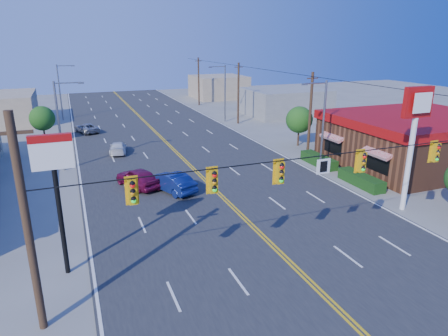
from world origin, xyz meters
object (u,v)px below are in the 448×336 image
object	(u,v)px
kfc_pylon	(415,124)
car_white	(118,148)
signal_span	(299,181)
kfc	(414,140)
car_silver	(87,128)
pizza_hut_sign	(55,176)
car_magenta	(138,178)
car_blue	(172,183)

from	to	relation	value
kfc_pylon	car_white	distance (m)	28.16
signal_span	kfc	world-z (taller)	signal_span
kfc	car_silver	size ratio (longest dim) A/B	3.82
kfc_pylon	pizza_hut_sign	world-z (taller)	kfc_pylon
kfc	car_silver	distance (m)	37.91
signal_span	kfc	xyz separation A→B (m)	(20.02, 12.00, -2.51)
car_magenta	car_blue	xyz separation A→B (m)	(2.27, -1.91, -0.02)
car_white	pizza_hut_sign	bearing A→B (deg)	85.98
signal_span	car_magenta	size ratio (longest dim) A/B	5.36
kfc_pylon	car_magenta	distance (m)	20.55
car_white	car_silver	size ratio (longest dim) A/B	0.94
signal_span	car_silver	bearing A→B (deg)	102.24
signal_span	car_magenta	distance (m)	16.51
pizza_hut_sign	car_magenta	size ratio (longest dim) A/B	1.51
signal_span	car_silver	distance (m)	38.47
signal_span	car_magenta	world-z (taller)	signal_span
signal_span	car_white	world-z (taller)	signal_span
car_blue	car_silver	size ratio (longest dim) A/B	1.07
signal_span	car_white	size ratio (longest dim) A/B	6.05
car_blue	signal_span	bearing A→B (deg)	80.77
car_silver	signal_span	bearing A→B (deg)	83.55
kfc_pylon	car_magenta	world-z (taller)	kfc_pylon
kfc	car_magenta	xyz separation A→B (m)	(-25.39, 3.06, -1.61)
pizza_hut_sign	car_white	size ratio (longest dim) A/B	1.70
pizza_hut_sign	car_white	bearing A→B (deg)	76.49
pizza_hut_sign	car_silver	xyz separation A→B (m)	(2.78, 33.36, -4.59)
car_magenta	pizza_hut_sign	bearing A→B (deg)	41.04
car_magenta	car_blue	world-z (taller)	car_magenta
signal_span	kfc	distance (m)	23.47
pizza_hut_sign	kfc_pylon	bearing A→B (deg)	0.00
pizza_hut_sign	car_magenta	xyz separation A→B (m)	(5.50, 11.06, -4.41)
kfc	kfc_pylon	bearing A→B (deg)	-138.05
pizza_hut_sign	car_magenta	world-z (taller)	pizza_hut_sign
kfc_pylon	car_silver	bearing A→B (deg)	119.95
car_magenta	kfc	bearing A→B (deg)	150.63
car_blue	car_silver	bearing A→B (deg)	-100.87
kfc	car_silver	bearing A→B (deg)	137.95
signal_span	kfc	bearing A→B (deg)	30.94
kfc	pizza_hut_sign	world-z (taller)	pizza_hut_sign
car_blue	car_white	distance (m)	13.08
signal_span	car_magenta	xyz separation A→B (m)	(-5.38, 15.06, -4.11)
car_blue	car_white	size ratio (longest dim) A/B	1.14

